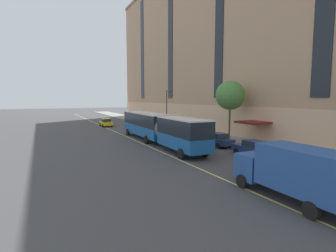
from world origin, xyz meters
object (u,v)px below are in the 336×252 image
at_px(parked_car_green_1, 157,126).
at_px(street_tree_mid_block, 230,95).
at_px(parked_car_navy_3, 254,149).
at_px(parked_car_navy_4, 217,139).
at_px(street_lamp, 167,105).
at_px(city_bus, 157,127).
at_px(taxi_cab, 106,122).
at_px(parked_car_silver_0, 131,120).
at_px(box_truck, 300,172).

height_order(parked_car_green_1, street_tree_mid_block, street_tree_mid_block).
xyz_separation_m(parked_car_navy_3, parked_car_navy_4, (0.25, 6.13, 0.00)).
distance_m(parked_car_green_1, street_lamp, 3.94).
xyz_separation_m(street_tree_mid_block, street_lamp, (-2.44, 13.76, -1.61)).
xyz_separation_m(city_bus, street_lamp, (7.19, 11.95, 2.21)).
xyz_separation_m(city_bus, parked_car_navy_4, (5.50, -4.61, -1.30)).
bearing_deg(parked_car_navy_3, taxi_cab, 100.90).
height_order(parked_car_silver_0, parked_car_navy_4, same).
bearing_deg(parked_car_green_1, box_truck, -100.87).
height_order(box_truck, street_lamp, street_lamp).
relative_size(city_bus, parked_car_silver_0, 4.68).
xyz_separation_m(parked_car_green_1, parked_car_navy_4, (-0.01, -17.22, -0.00)).
bearing_deg(taxi_cab, parked_car_silver_0, 33.67).
bearing_deg(city_bus, parked_car_silver_0, 78.51).
height_order(parked_car_navy_4, street_lamp, street_lamp).
height_order(city_bus, street_tree_mid_block, street_tree_mid_block).
bearing_deg(street_tree_mid_block, street_lamp, 100.04).
bearing_deg(street_lamp, taxi_cab, 128.20).
distance_m(street_tree_mid_block, street_lamp, 14.07).
height_order(parked_car_silver_0, street_tree_mid_block, street_tree_mid_block).
height_order(parked_car_green_1, parked_car_navy_4, same).
height_order(city_bus, parked_car_navy_4, city_bus).
xyz_separation_m(box_truck, street_lamp, (7.97, 32.13, 2.57)).
bearing_deg(box_truck, parked_car_navy_3, 57.40).
bearing_deg(taxi_cab, parked_car_navy_3, -79.10).
bearing_deg(city_bus, street_tree_mid_block, -10.68).
relative_size(box_truck, street_tree_mid_block, 0.99).
bearing_deg(street_lamp, parked_car_navy_3, -94.87).
relative_size(box_truck, street_lamp, 1.13).
bearing_deg(street_lamp, parked_car_green_1, 158.34).
bearing_deg(city_bus, box_truck, -92.22).
xyz_separation_m(parked_car_silver_0, box_truck, (-6.27, -47.15, 0.94)).
xyz_separation_m(parked_car_green_1, parked_car_navy_3, (-0.26, -23.35, -0.00)).
xyz_separation_m(city_bus, parked_car_green_1, (5.51, 12.61, -1.30)).
height_order(parked_car_navy_4, box_truck, box_truck).
bearing_deg(parked_car_silver_0, parked_car_navy_4, -89.96).
relative_size(city_bus, street_lamp, 3.07).
distance_m(parked_car_silver_0, box_truck, 47.58).
bearing_deg(street_tree_mid_block, parked_car_navy_4, -145.84).
height_order(parked_car_green_1, box_truck, box_truck).
height_order(parked_car_green_1, street_lamp, street_lamp).
bearing_deg(city_bus, parked_car_navy_3, -63.92).
distance_m(parked_car_navy_3, street_tree_mid_block, 11.18).
bearing_deg(parked_car_navy_3, parked_car_green_1, 89.37).
distance_m(parked_car_navy_4, street_tree_mid_block, 7.14).
relative_size(parked_car_green_1, taxi_cab, 1.01).
xyz_separation_m(parked_car_navy_4, box_truck, (-6.29, -15.57, 0.94)).
bearing_deg(taxi_cab, parked_car_green_1, -56.14).
bearing_deg(parked_car_navy_3, parked_car_silver_0, 89.65).
xyz_separation_m(taxi_cab, street_tree_mid_block, (10.78, -24.37, 5.12)).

